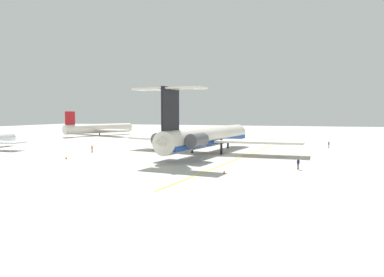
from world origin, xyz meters
name	(u,v)px	position (x,y,z in m)	size (l,w,h in m)	color
ground	(231,155)	(0.00, 0.00, 0.00)	(370.59, 370.59, 0.00)	#B7B5AD
main_jetliner	(207,137)	(1.24, 5.73, 3.71)	(46.73, 41.37, 13.62)	silver
airliner_mid_right	(101,128)	(51.98, 64.44, 2.84)	(30.95, 31.17, 9.64)	silver
ground_crew_near_nose	(298,163)	(-16.30, -14.35, 1.13)	(0.29, 0.40, 1.79)	black
ground_crew_near_tail	(92,148)	(-4.37, 31.42, 1.04)	(0.26, 0.40, 1.64)	black
ground_crew_portside	(209,140)	(28.62, 12.68, 1.04)	(0.29, 0.34, 1.64)	black
ground_crew_starboard	(329,144)	(22.56, -20.58, 1.16)	(0.45, 0.29, 1.83)	black
safety_cone_nose	(66,158)	(-16.62, 29.15, 0.28)	(0.40, 0.40, 0.55)	#EA590F
safety_cone_wingtip	(224,172)	(-23.75, -4.09, 0.28)	(0.40, 0.40, 0.55)	#EA590F
taxiway_centreline	(249,154)	(2.54, -3.57, 0.00)	(81.95, 0.36, 0.01)	gold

